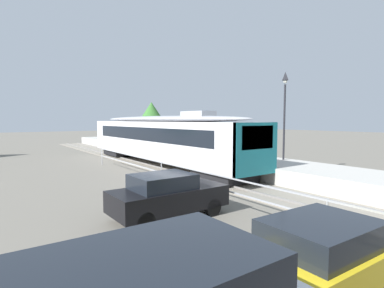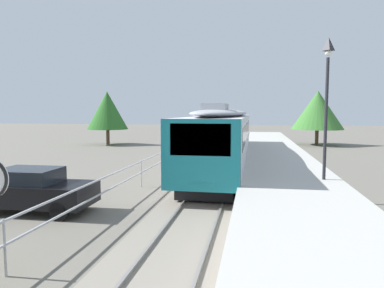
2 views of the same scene
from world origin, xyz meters
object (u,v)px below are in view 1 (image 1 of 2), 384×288
Objects in this scene: commuter_train at (160,137)px; platform_lamp_mid_platform at (285,99)px; parked_hatchback_black at (167,195)px; parked_hatchback_yellow at (326,257)px.

platform_lamp_mid_platform reaches higher than commuter_train.
commuter_train is 9.07m from platform_lamp_mid_platform.
parked_hatchback_black is at bearing -118.06° from commuter_train.
parked_hatchback_black is (-10.16, -3.13, -3.83)m from platform_lamp_mid_platform.
platform_lamp_mid_platform is at bearing 17.13° from parked_hatchback_black.
parked_hatchback_black is at bearing -162.87° from platform_lamp_mid_platform.
commuter_train is 12.10m from parked_hatchback_black.
parked_hatchback_black is at bearing 90.00° from parked_hatchback_yellow.
commuter_train is 3.59× the size of platform_lamp_mid_platform.
platform_lamp_mid_platform is at bearing -58.97° from commuter_train.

